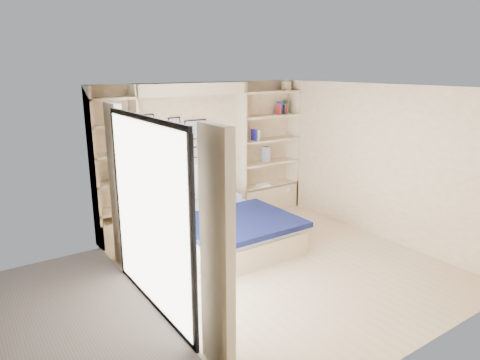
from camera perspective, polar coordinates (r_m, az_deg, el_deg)
ground at (r=6.31m, az=5.65°, el=-11.11°), size 4.50×4.50×0.00m
room_shell at (r=6.91m, az=-4.73°, el=0.76°), size 4.50×4.50×4.50m
bed at (r=6.84m, az=-2.01°, el=-6.37°), size 1.74×2.24×1.07m
photo_gallery at (r=7.38m, az=-8.00°, el=5.76°), size 1.48×0.02×0.82m
reading_lamps at (r=7.35m, az=-6.02°, el=1.78°), size 1.92×0.12×0.15m
shelf_decor at (r=8.05m, az=2.51°, el=7.35°), size 3.57×0.23×2.03m
deck at (r=5.11m, az=-29.38°, el=-19.88°), size 3.20×4.00×0.05m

